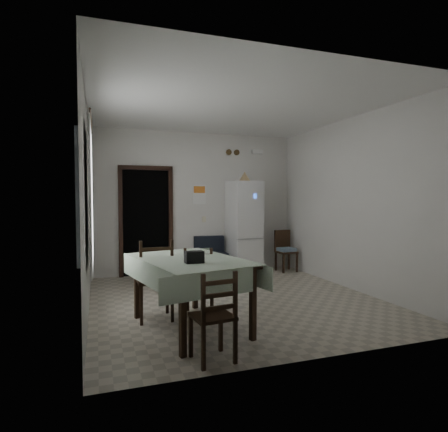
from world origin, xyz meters
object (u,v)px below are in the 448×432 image
object	(u,v)px
dining_chair_near_head	(212,315)
dining_table	(190,293)
navy_seat	(212,255)
corner_chair	(286,251)
dining_chair_far_left	(155,279)
dining_chair_far_right	(199,281)
fridge	(244,227)

from	to	relation	value
dining_chair_near_head	dining_table	bearing A→B (deg)	-97.10
navy_seat	corner_chair	bearing A→B (deg)	-4.80
dining_table	dining_chair_near_head	world-z (taller)	dining_chair_near_head
corner_chair	dining_table	bearing A→B (deg)	-137.85
dining_table	dining_chair_near_head	bearing A→B (deg)	-102.82
navy_seat	dining_chair_far_left	world-z (taller)	dining_chair_far_left
dining_chair_far_left	dining_chair_far_right	bearing A→B (deg)	179.89
corner_chair	dining_chair_far_left	bearing A→B (deg)	-146.61
corner_chair	dining_chair_near_head	xyz separation A→B (m)	(-2.75, -3.65, 0.01)
dining_chair_far_right	dining_table	bearing A→B (deg)	82.11
fridge	dining_chair_far_right	world-z (taller)	fridge
fridge	navy_seat	world-z (taller)	fridge
corner_chair	dining_chair_far_left	world-z (taller)	dining_chair_far_left
fridge	corner_chair	distance (m)	1.03
dining_chair_far_right	fridge	bearing A→B (deg)	-104.28
dining_chair_far_left	corner_chair	bearing A→B (deg)	-143.57
dining_table	dining_chair_far_left	bearing A→B (deg)	113.44
corner_chair	dining_chair_far_right	bearing A→B (deg)	-140.67
dining_chair_near_head	dining_chair_far_right	bearing A→B (deg)	-106.70
dining_chair_far_right	dining_chair_far_left	bearing A→B (deg)	18.57
navy_seat	corner_chair	xyz separation A→B (m)	(1.56, -0.24, 0.05)
navy_seat	corner_chair	distance (m)	1.58
dining_table	dining_chair_far_right	size ratio (longest dim) A/B	1.75
dining_table	dining_chair_far_right	bearing A→B (deg)	50.61
navy_seat	dining_table	size ratio (longest dim) A/B	0.47
fridge	dining_chair_far_right	xyz separation A→B (m)	(-1.64, -2.49, -0.49)
navy_seat	dining_chair_far_right	xyz separation A→B (m)	(-0.94, -2.49, 0.08)
dining_chair_far_left	dining_chair_near_head	distance (m)	1.45
navy_seat	dining_chair_far_right	distance (m)	2.66
fridge	navy_seat	xyz separation A→B (m)	(-0.70, -0.00, -0.57)
navy_seat	dining_chair_near_head	xyz separation A→B (m)	(-1.19, -3.89, 0.06)
navy_seat	dining_chair_far_left	size ratio (longest dim) A/B	0.73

